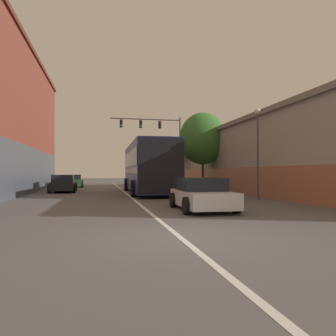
% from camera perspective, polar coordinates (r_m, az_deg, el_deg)
% --- Properties ---
extents(ground_plane, '(160.00, 160.00, 0.00)m').
position_cam_1_polar(ground_plane, '(7.44, 2.14, -11.99)').
color(ground_plane, '#565454').
extents(lane_center_line, '(0.14, 42.37, 0.01)m').
position_cam_1_polar(lane_center_line, '(22.38, -7.20, -4.49)').
color(lane_center_line, silver).
rests_on(lane_center_line, ground_plane).
extents(building_right_storefront, '(9.87, 29.35, 5.11)m').
position_cam_1_polar(building_right_storefront, '(26.06, 20.74, 1.96)').
color(building_right_storefront, '#9E998E').
rests_on(building_right_storefront, ground_plane).
extents(bus, '(3.06, 11.14, 3.41)m').
position_cam_1_polar(bus, '(23.04, -3.45, 0.36)').
color(bus, navy).
rests_on(bus, ground_plane).
extents(hatchback_foreground, '(2.08, 3.85, 1.24)m').
position_cam_1_polar(hatchback_foreground, '(12.71, 5.90, -4.63)').
color(hatchback_foreground, silver).
rests_on(hatchback_foreground, ground_plane).
extents(parked_car_left_near, '(2.19, 4.44, 1.25)m').
position_cam_1_polar(parked_car_left_near, '(34.11, -16.29, -2.18)').
color(parked_car_left_near, '#285633').
rests_on(parked_car_left_near, ground_plane).
extents(parked_car_left_mid, '(2.02, 4.35, 1.28)m').
position_cam_1_polar(parked_car_left_mid, '(25.65, -17.79, -2.62)').
color(parked_car_left_mid, black).
rests_on(parked_car_left_mid, ground_plane).
extents(traffic_signal_gantry, '(7.36, 0.36, 7.26)m').
position_cam_1_polar(traffic_signal_gantry, '(34.18, -1.63, 5.74)').
color(traffic_signal_gantry, '#514C47').
rests_on(traffic_signal_gantry, ground_plane).
extents(street_lamp, '(0.34, 0.34, 4.83)m').
position_cam_1_polar(street_lamp, '(17.77, 15.34, 3.97)').
color(street_lamp, '#47474C').
rests_on(street_lamp, ground_plane).
extents(street_tree_near, '(3.91, 3.52, 6.42)m').
position_cam_1_polar(street_tree_near, '(27.44, 6.07, 5.10)').
color(street_tree_near, '#4C3823').
rests_on(street_tree_near, ground_plane).
extents(street_tree_far, '(2.96, 2.66, 5.49)m').
position_cam_1_polar(street_tree_far, '(35.81, 0.87, 3.03)').
color(street_tree_far, '#3D2D1E').
rests_on(street_tree_far, ground_plane).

